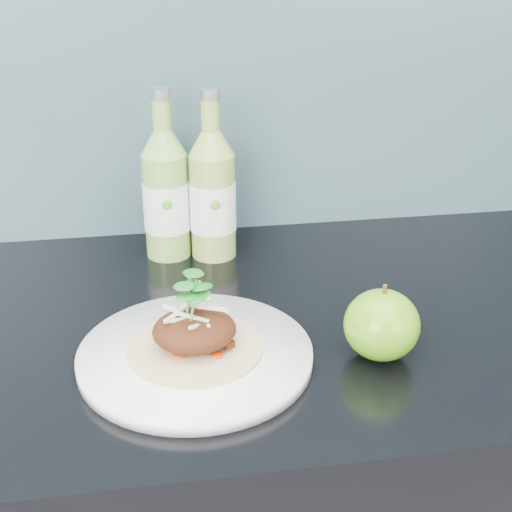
# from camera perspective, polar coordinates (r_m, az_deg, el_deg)

# --- Properties ---
(subway_backsplash) EXTENTS (4.00, 0.02, 0.70)m
(subway_backsplash) POSITION_cam_1_polar(r_m,az_deg,el_deg) (1.09, -5.06, 19.44)
(subway_backsplash) COLOR #6D9DAC
(subway_backsplash) RESTS_ON kitchen_counter
(dinner_plate) EXTENTS (0.30, 0.30, 0.02)m
(dinner_plate) POSITION_cam_1_polar(r_m,az_deg,el_deg) (0.83, -4.87, -7.94)
(dinner_plate) COLOR white
(dinner_plate) RESTS_ON kitchen_counter
(pork_taco) EXTENTS (0.15, 0.15, 0.10)m
(pork_taco) POSITION_cam_1_polar(r_m,az_deg,el_deg) (0.81, -4.96, -5.76)
(pork_taco) COLOR tan
(pork_taco) RESTS_ON dinner_plate
(green_apple) EXTENTS (0.11, 0.11, 0.09)m
(green_apple) POSITION_cam_1_polar(r_m,az_deg,el_deg) (0.83, 10.02, -5.45)
(green_apple) COLOR #468D0F
(green_apple) RESTS_ON kitchen_counter
(cider_bottle_left) EXTENTS (0.09, 0.09, 0.25)m
(cider_bottle_left) POSITION_cam_1_polar(r_m,az_deg,el_deg) (1.05, -7.22, 4.88)
(cider_bottle_left) COLOR #7AAC47
(cider_bottle_left) RESTS_ON kitchen_counter
(cider_bottle_right) EXTENTS (0.07, 0.07, 0.25)m
(cider_bottle_right) POSITION_cam_1_polar(r_m,az_deg,el_deg) (1.05, -3.49, 4.88)
(cider_bottle_right) COLOR #8CA946
(cider_bottle_right) RESTS_ON kitchen_counter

